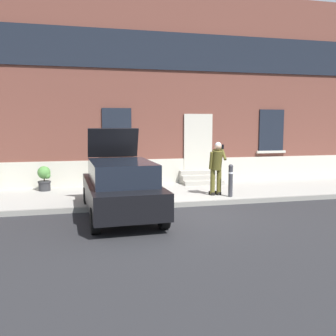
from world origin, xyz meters
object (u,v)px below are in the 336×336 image
(planter_terracotta, at_px, (102,175))
(person_on_phone, at_px, (217,165))
(hatchback_car_black, at_px, (121,187))
(planter_charcoal, at_px, (44,178))
(bollard_near_person, at_px, (231,179))

(planter_terracotta, bearing_deg, person_on_phone, -34.09)
(hatchback_car_black, distance_m, planter_charcoal, 4.36)
(person_on_phone, relative_size, planter_terracotta, 2.02)
(hatchback_car_black, xyz_separation_m, bollard_near_person, (3.62, 1.21, -0.09))
(person_on_phone, height_order, planter_terracotta, person_on_phone)
(hatchback_car_black, relative_size, planter_terracotta, 4.79)
(bollard_near_person, height_order, planter_terracotta, bollard_near_person)
(hatchback_car_black, distance_m, planter_terracotta, 3.91)
(person_on_phone, bearing_deg, planter_charcoal, 156.33)
(hatchback_car_black, distance_m, bollard_near_person, 3.82)
(hatchback_car_black, xyz_separation_m, planter_charcoal, (-2.22, 3.75, -0.19))
(bollard_near_person, height_order, planter_charcoal, bollard_near_person)
(hatchback_car_black, bearing_deg, planter_terracotta, 93.36)
(planter_charcoal, height_order, planter_terracotta, same)
(bollard_near_person, bearing_deg, planter_terracotta, 145.03)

